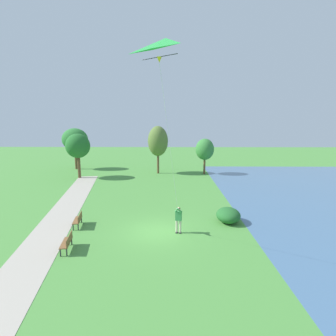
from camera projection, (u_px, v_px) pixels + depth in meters
name	position (u px, v px, depth m)	size (l,w,h in m)	color
ground_plane	(157.00, 231.00, 17.36)	(120.00, 120.00, 0.00)	#4C8E3D
walkway_path	(59.00, 220.00, 19.43)	(2.40, 32.00, 0.02)	#ADA393
person_kite_flyer	(178.00, 218.00, 16.94)	(0.51, 0.63, 1.83)	#232328
flying_kite	(165.00, 54.00, 10.82)	(2.04, 5.24, 8.53)	green
park_bench_near_walkway	(67.00, 242.00, 14.73)	(0.69, 1.55, 0.88)	brown
park_bench_far_walkway	(78.00, 219.00, 18.14)	(0.69, 1.55, 0.88)	brown
tree_lakeside_near	(158.00, 141.00, 36.42)	(2.78, 3.06, 6.60)	brown
tree_lakeside_far	(205.00, 149.00, 36.12)	(2.51, 2.56, 4.89)	brown
tree_treeline_right	(78.00, 146.00, 33.44)	(3.02, 3.21, 5.69)	brown
tree_treeline_center	(75.00, 140.00, 39.78)	(3.86, 3.24, 6.21)	brown
lakeside_shrub	(228.00, 215.00, 18.87)	(1.70, 2.02, 1.06)	#236028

